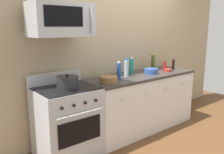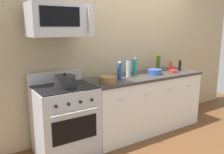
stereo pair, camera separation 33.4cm
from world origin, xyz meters
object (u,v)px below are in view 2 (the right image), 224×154
(bowl_blue_mixing, at_px, (155,72))
(range_oven, at_px, (65,119))
(bowl_wooden_salad, at_px, (108,79))
(bottle_sparkling_teal, at_px, (135,66))
(bottle_hot_sauce_red, at_px, (170,66))
(bowl_red_small, at_px, (173,71))
(microwave, at_px, (59,20))
(bottle_soy_sauce_dark, at_px, (180,65))
(stockpot, at_px, (65,81))
(bottle_water_clear, at_px, (128,68))
(bottle_olive_oil, at_px, (158,63))
(bottle_soda_blue, at_px, (120,71))

(bowl_blue_mixing, bearing_deg, range_oven, 178.20)
(bowl_blue_mixing, distance_m, bowl_wooden_salad, 0.95)
(range_oven, relative_size, bottle_sparkling_teal, 3.88)
(bottle_hot_sauce_red, height_order, bowl_wooden_salad, bottle_hot_sauce_red)
(range_oven, xyz_separation_m, bowl_wooden_salad, (0.59, -0.13, 0.50))
(bottle_hot_sauce_red, height_order, bowl_red_small, bottle_hot_sauce_red)
(bottle_sparkling_teal, xyz_separation_m, bottle_hot_sauce_red, (0.68, -0.12, -0.05))
(bottle_hot_sauce_red, bearing_deg, microwave, 178.52)
(bottle_soy_sauce_dark, bearing_deg, range_oven, 178.52)
(bottle_hot_sauce_red, height_order, stockpot, stockpot)
(bottle_water_clear, bearing_deg, bowl_wooden_salad, -160.70)
(microwave, height_order, bottle_soy_sauce_dark, microwave)
(bottle_sparkling_teal, relative_size, bowl_red_small, 2.22)
(bottle_water_clear, height_order, bottle_hot_sauce_red, bottle_water_clear)
(bottle_olive_oil, bearing_deg, stockpot, -174.27)
(microwave, bearing_deg, range_oven, -90.29)
(bottle_olive_oil, distance_m, bottle_hot_sauce_red, 0.21)
(bottle_soda_blue, relative_size, bottle_soy_sauce_dark, 1.32)
(microwave, xyz_separation_m, bottle_olive_oil, (1.76, 0.08, -0.69))
(bowl_red_small, bearing_deg, bowl_blue_mixing, 171.50)
(bottle_olive_oil, xyz_separation_m, bowl_red_small, (0.13, -0.23, -0.12))
(bottle_soda_blue, height_order, bowl_blue_mixing, bottle_soda_blue)
(bowl_wooden_salad, bearing_deg, bottle_hot_sauce_red, 5.51)
(bottle_soy_sauce_dark, height_order, bowl_wooden_salad, bottle_soy_sauce_dark)
(bottle_sparkling_teal, height_order, bottle_soy_sauce_dark, bottle_sparkling_teal)
(range_oven, distance_m, microwave, 1.28)
(microwave, relative_size, bowl_red_small, 6.00)
(bottle_soy_sauce_dark, bearing_deg, bottle_water_clear, 175.44)
(bowl_blue_mixing, bearing_deg, bowl_wooden_salad, -174.80)
(bottle_hot_sauce_red, xyz_separation_m, bowl_blue_mixing, (-0.40, -0.04, -0.04))
(bottle_olive_oil, height_order, bowl_wooden_salad, bottle_olive_oil)
(bottle_soda_blue, distance_m, bowl_red_small, 1.05)
(bottle_olive_oil, xyz_separation_m, bottle_sparkling_teal, (-0.52, -0.01, -0.01))
(microwave, xyz_separation_m, bottle_soy_sauce_dark, (2.10, -0.10, -0.74))
(stockpot, bearing_deg, bowl_blue_mixing, 0.19)
(range_oven, bearing_deg, bowl_red_small, -3.10)
(bottle_olive_oil, bearing_deg, bottle_soy_sauce_dark, -27.88)
(bottle_olive_oil, bearing_deg, bottle_hot_sauce_red, -38.68)
(bottle_water_clear, xyz_separation_m, bowl_blue_mixing, (0.48, -0.08, -0.09))
(microwave, bearing_deg, bottle_water_clear, -0.84)
(bottle_olive_oil, distance_m, stockpot, 1.77)
(bottle_soda_blue, distance_m, bottle_sparkling_teal, 0.42)
(bottle_olive_oil, bearing_deg, bowl_blue_mixing, -143.77)
(bottle_soda_blue, bearing_deg, bottle_soy_sauce_dark, -0.72)
(bottle_soy_sauce_dark, distance_m, bowl_wooden_salad, 1.52)
(bottle_soy_sauce_dark, bearing_deg, bottle_soda_blue, 179.28)
(range_oven, bearing_deg, bottle_sparkling_teal, 5.30)
(bottle_olive_oil, height_order, stockpot, bottle_olive_oil)
(bottle_water_clear, bearing_deg, bottle_sparkling_teal, 24.38)
(microwave, distance_m, bottle_soy_sauce_dark, 2.23)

